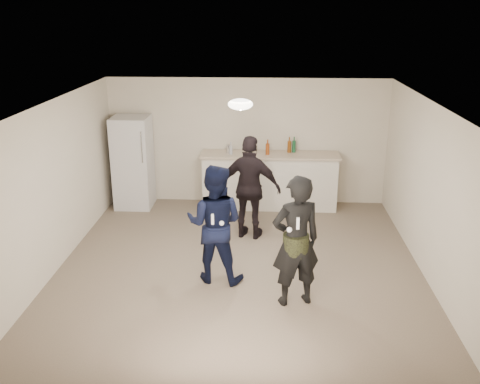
{
  "coord_description": "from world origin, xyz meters",
  "views": [
    {
      "loc": [
        0.39,
        -7.35,
        3.75
      ],
      "look_at": [
        0.0,
        0.2,
        1.15
      ],
      "focal_mm": 40.0,
      "sensor_mm": 36.0,
      "label": 1
    }
  ],
  "objects_px": {
    "spectator": "(250,188)",
    "woman": "(296,241)",
    "man": "(215,224)",
    "counter": "(270,182)",
    "shaker": "(228,149)",
    "fridge": "(133,162)"
  },
  "relations": [
    {
      "from": "spectator",
      "to": "fridge",
      "type": "bearing_deg",
      "value": -16.36
    },
    {
      "from": "shaker",
      "to": "woman",
      "type": "distance_m",
      "value": 3.87
    },
    {
      "from": "counter",
      "to": "man",
      "type": "bearing_deg",
      "value": -104.39
    },
    {
      "from": "counter",
      "to": "fridge",
      "type": "bearing_deg",
      "value": -178.5
    },
    {
      "from": "fridge",
      "to": "woman",
      "type": "bearing_deg",
      "value": -49.98
    },
    {
      "from": "fridge",
      "to": "man",
      "type": "xyz_separation_m",
      "value": [
        1.9,
        -2.98,
        -0.03
      ]
    },
    {
      "from": "man",
      "to": "spectator",
      "type": "height_order",
      "value": "spectator"
    },
    {
      "from": "fridge",
      "to": "spectator",
      "type": "relative_size",
      "value": 1.01
    },
    {
      "from": "spectator",
      "to": "man",
      "type": "bearing_deg",
      "value": 88.62
    },
    {
      "from": "shaker",
      "to": "spectator",
      "type": "xyz_separation_m",
      "value": [
        0.48,
        -1.53,
        -0.28
      ]
    },
    {
      "from": "counter",
      "to": "woman",
      "type": "bearing_deg",
      "value": -84.78
    },
    {
      "from": "woman",
      "to": "shaker",
      "type": "bearing_deg",
      "value": -90.57
    },
    {
      "from": "counter",
      "to": "woman",
      "type": "height_order",
      "value": "woman"
    },
    {
      "from": "man",
      "to": "shaker",
      "type": "bearing_deg",
      "value": -79.55
    },
    {
      "from": "man",
      "to": "woman",
      "type": "height_order",
      "value": "woman"
    },
    {
      "from": "man",
      "to": "spectator",
      "type": "distance_m",
      "value": 1.61
    },
    {
      "from": "man",
      "to": "spectator",
      "type": "xyz_separation_m",
      "value": [
        0.45,
        1.55,
        0.03
      ]
    },
    {
      "from": "spectator",
      "to": "woman",
      "type": "bearing_deg",
      "value": 121.99
    },
    {
      "from": "shaker",
      "to": "man",
      "type": "xyz_separation_m",
      "value": [
        0.03,
        -3.08,
        -0.31
      ]
    },
    {
      "from": "counter",
      "to": "spectator",
      "type": "bearing_deg",
      "value": -102.36
    },
    {
      "from": "counter",
      "to": "spectator",
      "type": "xyz_separation_m",
      "value": [
        -0.33,
        -1.5,
        0.37
      ]
    },
    {
      "from": "fridge",
      "to": "woman",
      "type": "distance_m",
      "value": 4.69
    }
  ]
}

